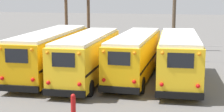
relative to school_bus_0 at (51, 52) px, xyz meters
name	(u,v)px	position (x,y,z in m)	size (l,w,h in m)	color
ground_plane	(112,79)	(4.47, 0.02, -1.72)	(160.00, 160.00, 0.00)	#5B5956
school_bus_0	(51,52)	(0.00, 0.00, 0.00)	(3.02, 11.00, 3.17)	#E5A00C
school_bus_1	(88,56)	(2.98, -0.71, -0.04)	(2.69, 10.10, 3.11)	yellow
school_bus_2	(135,55)	(5.96, 0.57, -0.05)	(2.57, 10.16, 3.06)	#EAAA0F
school_bus_3	(179,57)	(8.95, -0.09, 0.01)	(3.03, 9.55, 3.18)	yellow
utility_pole	(174,9)	(7.90, 13.07, 2.52)	(1.80, 0.36, 8.28)	brown
fence_line	(131,48)	(4.47, 7.67, -0.74)	(17.01, 0.06, 1.42)	#939399
fire_hydrant	(73,104)	(4.25, -7.35, -1.20)	(0.24, 0.24, 1.03)	#B21414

